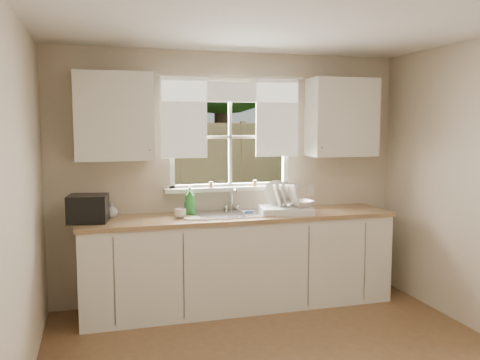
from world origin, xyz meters
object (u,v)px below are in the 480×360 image
object	(u,v)px
soap_bottle_a	(190,201)
cup	(180,213)
black_appliance	(88,209)
dish_rack	(285,206)

from	to	relation	value
soap_bottle_a	cup	size ratio (longest dim) A/B	2.46
cup	black_appliance	xyz separation A→B (m)	(-0.82, 0.02, 0.08)
black_appliance	dish_rack	bearing A→B (deg)	7.16
black_appliance	cup	bearing A→B (deg)	7.07
soap_bottle_a	cup	distance (m)	0.20
soap_bottle_a	black_appliance	world-z (taller)	soap_bottle_a
dish_rack	black_appliance	xyz separation A→B (m)	(-1.86, 0.05, 0.06)
dish_rack	cup	bearing A→B (deg)	178.57
cup	soap_bottle_a	bearing A→B (deg)	31.62
soap_bottle_a	cup	world-z (taller)	soap_bottle_a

